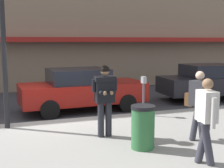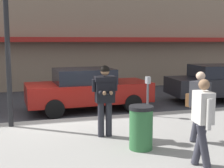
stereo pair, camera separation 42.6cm
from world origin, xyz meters
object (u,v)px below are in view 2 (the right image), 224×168
at_px(parked_sedan_mid, 88,89).
at_px(trash_bin, 141,127).
at_px(street_lamp_post, 6,18).
at_px(parked_sedan_far, 221,82).
at_px(man_texting_on_phone, 105,93).
at_px(pedestrian_in_light_coat, 203,117).
at_px(parking_meter, 148,90).
at_px(pedestrian_with_bag, 199,102).

relative_size(parked_sedan_mid, trash_bin, 4.67).
relative_size(parked_sedan_mid, street_lamp_post, 0.94).
relative_size(parked_sedan_mid, parked_sedan_far, 0.99).
bearing_deg(parked_sedan_far, man_texting_on_phone, -147.84).
distance_m(pedestrian_in_light_coat, parking_meter, 4.10).
xyz_separation_m(parked_sedan_mid, parked_sedan_far, (5.77, 0.14, 0.00)).
bearing_deg(street_lamp_post, trash_bin, -44.45).
relative_size(pedestrian_with_bag, parking_meter, 1.34).
height_order(man_texting_on_phone, trash_bin, man_texting_on_phone).
height_order(parked_sedan_far, pedestrian_in_light_coat, pedestrian_in_light_coat).
height_order(street_lamp_post, parking_meter, street_lamp_post).
bearing_deg(parking_meter, pedestrian_in_light_coat, -98.37).
bearing_deg(pedestrian_in_light_coat, trash_bin, 121.80).
bearing_deg(pedestrian_with_bag, trash_bin, -177.49).
bearing_deg(parked_sedan_far, street_lamp_post, -165.48).
bearing_deg(trash_bin, parked_sedan_mid, 92.12).
distance_m(pedestrian_with_bag, trash_bin, 1.56).
bearing_deg(street_lamp_post, parked_sedan_mid, 37.54).
height_order(street_lamp_post, trash_bin, street_lamp_post).
bearing_deg(street_lamp_post, man_texting_on_phone, -35.87).
xyz_separation_m(parked_sedan_far, man_texting_on_phone, (-6.12, -3.85, 0.46)).
bearing_deg(trash_bin, pedestrian_in_light_coat, -58.20).
height_order(pedestrian_in_light_coat, trash_bin, pedestrian_in_light_coat).
bearing_deg(man_texting_on_phone, pedestrian_with_bag, -27.48).
distance_m(pedestrian_in_light_coat, street_lamp_post, 5.75).
distance_m(street_lamp_post, parking_meter, 4.72).
distance_m(parked_sedan_mid, pedestrian_in_light_coat, 6.13).
relative_size(pedestrian_in_light_coat, parking_meter, 1.34).
bearing_deg(trash_bin, street_lamp_post, 135.55).
bearing_deg(parked_sedan_mid, trash_bin, -87.88).
height_order(pedestrian_with_bag, parking_meter, pedestrian_with_bag).
distance_m(pedestrian_in_light_coat, pedestrian_with_bag, 1.48).
bearing_deg(man_texting_on_phone, parking_meter, 42.35).
relative_size(pedestrian_in_light_coat, trash_bin, 1.74).
relative_size(man_texting_on_phone, parking_meter, 1.42).
bearing_deg(pedestrian_with_bag, parked_sedan_mid, 109.29).
relative_size(parked_sedan_far, trash_bin, 4.72).
distance_m(parked_sedan_far, pedestrian_with_bag, 6.40).
height_order(pedestrian_in_light_coat, street_lamp_post, street_lamp_post).
bearing_deg(street_lamp_post, parking_meter, 0.68).
height_order(pedestrian_with_bag, trash_bin, pedestrian_with_bag).
xyz_separation_m(parked_sedan_far, parking_meter, (-4.24, -2.13, 0.18)).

